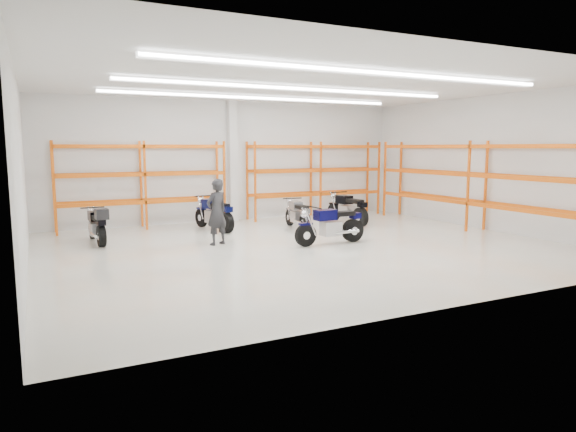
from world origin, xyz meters
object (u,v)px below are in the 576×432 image
motorcycle_back_c (298,215)px  standing_man (217,212)px  motorcycle_main (333,226)px  structural_column (233,162)px  motorcycle_back_a (97,226)px  motorcycle_back_d (348,210)px  motorcycle_back_b (215,215)px

motorcycle_back_c → standing_man: 3.76m
motorcycle_main → structural_column: bearing=99.2°
motorcycle_back_a → motorcycle_back_c: 6.47m
motorcycle_main → motorcycle_back_c: motorcycle_main is taller
motorcycle_back_d → standing_man: (-5.55, -1.68, 0.41)m
motorcycle_main → motorcycle_back_d: (2.49, 3.03, 0.01)m
motorcycle_back_d → structural_column: 4.70m
motorcycle_main → motorcycle_back_a: bearing=153.7°
motorcycle_main → motorcycle_back_d: size_ratio=0.98×
motorcycle_back_c → motorcycle_back_d: size_ratio=0.89×
motorcycle_back_d → motorcycle_back_a: bearing=-179.9°
standing_man → structural_column: bearing=-137.5°
motorcycle_back_c → structural_column: size_ratio=0.46×
motorcycle_back_c → motorcycle_back_a: bearing=178.6°
motorcycle_main → standing_man: size_ratio=1.20×
motorcycle_back_d → standing_man: bearing=-163.2°
motorcycle_back_b → motorcycle_back_c: (2.65, -0.98, -0.06)m
motorcycle_back_a → motorcycle_back_b: 3.91m
motorcycle_back_a → structural_column: (5.19, 2.73, 1.72)m
motorcycle_back_b → standing_man: 2.64m
motorcycle_main → motorcycle_back_a: motorcycle_main is taller
motorcycle_main → structural_column: (-0.94, 5.75, 1.73)m
motorcycle_main → motorcycle_back_b: bearing=120.9°
motorcycle_main → standing_man: standing_man is taller
motorcycle_main → standing_man: (-3.06, 1.35, 0.42)m
motorcycle_main → motorcycle_back_b: size_ratio=0.99×
motorcycle_back_a → motorcycle_back_b: bearing=12.1°
motorcycle_back_a → motorcycle_back_d: 8.61m
standing_man → motorcycle_main: bearing=134.5°
motorcycle_back_d → motorcycle_back_c: bearing=-175.4°
motorcycle_back_b → standing_man: bearing=-106.9°
motorcycle_back_c → structural_column: structural_column is taller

